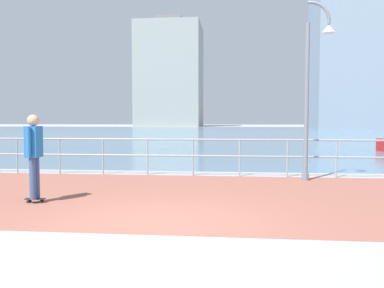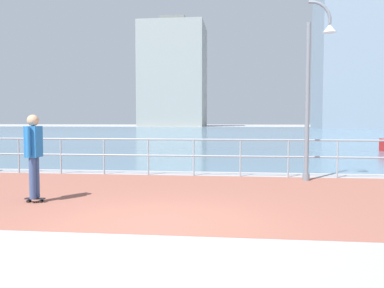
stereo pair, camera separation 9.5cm
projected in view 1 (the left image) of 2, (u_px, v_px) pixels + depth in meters
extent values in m
plane|color=#9E9EA3|center=(223.00, 135.00, 46.08)|extent=(220.00, 220.00, 0.00)
cube|color=#935647|center=(179.00, 195.00, 8.90)|extent=(28.00, 6.25, 0.01)
cube|color=slate|center=(225.00, 132.00, 56.69)|extent=(180.00, 88.00, 0.00)
cylinder|color=#8C99A3|center=(17.00, 156.00, 12.55)|extent=(0.05, 0.05, 1.10)
cylinder|color=#8C99A3|center=(60.00, 156.00, 12.41)|extent=(0.05, 0.05, 1.10)
cylinder|color=#8C99A3|center=(103.00, 157.00, 12.26)|extent=(0.05, 0.05, 1.10)
cylinder|color=#8C99A3|center=(147.00, 157.00, 12.12)|extent=(0.05, 0.05, 1.10)
cylinder|color=#8C99A3|center=(193.00, 158.00, 11.97)|extent=(0.05, 0.05, 1.10)
cylinder|color=#8C99A3|center=(240.00, 158.00, 11.83)|extent=(0.05, 0.05, 1.10)
cylinder|color=#8C99A3|center=(287.00, 159.00, 11.68)|extent=(0.05, 0.05, 1.10)
cylinder|color=#8C99A3|center=(336.00, 159.00, 11.54)|extent=(0.05, 0.05, 1.10)
cylinder|color=#8C99A3|center=(193.00, 140.00, 11.94)|extent=(25.20, 0.06, 0.06)
cylinder|color=#8C99A3|center=(193.00, 156.00, 11.97)|extent=(25.20, 0.06, 0.06)
cylinder|color=slate|center=(305.00, 177.00, 11.07)|extent=(0.19, 0.19, 0.20)
cylinder|color=slate|center=(307.00, 103.00, 10.95)|extent=(0.12, 0.12, 4.34)
cylinder|color=slate|center=(311.00, 2.00, 10.76)|extent=(0.20, 0.14, 0.11)
cylinder|color=slate|center=(317.00, 3.00, 10.70)|extent=(0.21, 0.14, 0.15)
cylinder|color=slate|center=(322.00, 6.00, 10.65)|extent=(0.20, 0.14, 0.18)
cylinder|color=slate|center=(326.00, 10.00, 10.62)|extent=(0.18, 0.13, 0.19)
cylinder|color=slate|center=(328.00, 15.00, 10.60)|extent=(0.15, 0.12, 0.19)
cylinder|color=slate|center=(329.00, 21.00, 10.60)|extent=(0.11, 0.11, 0.17)
cone|color=silver|center=(329.00, 29.00, 10.61)|extent=(0.36, 0.36, 0.22)
cylinder|color=black|center=(28.00, 202.00, 8.04)|extent=(0.06, 0.03, 0.06)
cylinder|color=black|center=(30.00, 201.00, 8.12)|extent=(0.06, 0.03, 0.06)
cylinder|color=black|center=(40.00, 202.00, 8.02)|extent=(0.06, 0.03, 0.06)
cylinder|color=black|center=(42.00, 201.00, 8.10)|extent=(0.06, 0.03, 0.06)
cube|color=black|center=(35.00, 199.00, 8.07)|extent=(0.40, 0.13, 0.02)
cylinder|color=#384C7A|center=(33.00, 178.00, 7.96)|extent=(0.14, 0.14, 0.84)
cylinder|color=#384C7A|center=(36.00, 177.00, 8.12)|extent=(0.14, 0.14, 0.84)
cube|color=#236BB2|center=(34.00, 142.00, 8.00)|extent=(0.25, 0.35, 0.63)
cylinder|color=#236BB2|center=(28.00, 142.00, 7.77)|extent=(0.09, 0.09, 0.60)
cylinder|color=#236BB2|center=(39.00, 140.00, 8.23)|extent=(0.09, 0.09, 0.60)
sphere|color=tan|center=(33.00, 120.00, 7.97)|extent=(0.23, 0.23, 0.23)
cube|color=#939993|center=(170.00, 76.00, 110.33)|extent=(17.33, 16.69, 27.86)
cube|color=slate|center=(170.00, 22.00, 109.44)|extent=(6.93, 6.68, 2.00)
cube|color=#8493A3|center=(345.00, 28.00, 78.40)|extent=(12.09, 12.07, 39.91)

